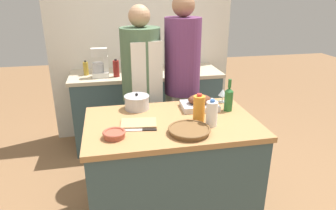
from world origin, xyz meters
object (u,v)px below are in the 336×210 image
roasting_pan (199,103)px  person_cook_aproned (142,87)px  mixing_bowl (114,134)px  stand_mixer (100,65)px  knife_chef (139,130)px  cutting_board (139,123)px  condiment_bottle_tall (86,68)px  person_cook_guest (182,79)px  milk_jug (212,114)px  juice_jug (199,109)px  wicker_basket (189,130)px  stock_pot (137,102)px  wine_bottle_green (229,98)px  condiment_bottle_short (116,69)px  wine_glass_left (223,93)px

roasting_pan → person_cook_aproned: 0.67m
mixing_bowl → stand_mixer: stand_mixer is taller
knife_chef → stand_mixer: stand_mixer is taller
cutting_board → condiment_bottle_tall: bearing=106.8°
person_cook_guest → cutting_board: bearing=-134.2°
roasting_pan → person_cook_aproned: bearing=127.6°
cutting_board → milk_jug: milk_jug is taller
juice_jug → cutting_board: bearing=176.6°
stand_mixer → person_cook_guest: size_ratio=0.18×
cutting_board → wicker_basket: bearing=-32.9°
stock_pot → wine_bottle_green: size_ratio=0.78×
roasting_pan → wine_bottle_green: size_ratio=1.16×
roasting_pan → cutting_board: bearing=-157.6°
roasting_pan → condiment_bottle_short: bearing=120.0°
roasting_pan → wicker_basket: 0.47m
mixing_bowl → condiment_bottle_short: bearing=87.0°
juice_jug → milk_jug: (0.07, -0.10, -0.01)m
cutting_board → condiment_bottle_tall: size_ratio=1.64×
knife_chef → person_cook_guest: (0.51, 0.84, 0.10)m
roasting_pan → knife_chef: roasting_pan is taller
juice_jug → person_cook_aproned: person_cook_aproned is taller
juice_jug → wine_bottle_green: bearing=27.6°
wicker_basket → juice_jug: size_ratio=1.36×
condiment_bottle_tall → wine_bottle_green: bearing=-48.2°
knife_chef → condiment_bottle_short: bearing=93.9°
roasting_pan → wine_glass_left: size_ratio=2.62×
person_cook_aproned → wine_bottle_green: bearing=-56.9°
wine_glass_left → stand_mixer: (-1.03, 0.99, 0.06)m
juice_jug → milk_jug: bearing=-55.5°
person_cook_aproned → wicker_basket: bearing=-89.8°
roasting_pan → knife_chef: bearing=-149.3°
stand_mixer → roasting_pan: bearing=-54.3°
wine_glass_left → person_cook_aproned: person_cook_aproned is taller
stock_pot → condiment_bottle_tall: condiment_bottle_tall is taller
roasting_pan → person_cook_guest: (-0.02, 0.53, 0.06)m
wicker_basket → stock_pot: size_ratio=1.43×
cutting_board → milk_jug: bearing=-13.4°
wine_glass_left → cutting_board: bearing=-157.0°
stand_mixer → person_cook_guest: bearing=-36.5°
roasting_pan → wine_bottle_green: bearing=-22.6°
condiment_bottle_tall → person_cook_guest: bearing=-36.4°
person_cook_guest → condiment_bottle_tall: bearing=133.9°
juice_jug → wine_glass_left: juice_jug is taller
wine_bottle_green → condiment_bottle_tall: size_ratio=1.57×
mixing_bowl → wine_bottle_green: bearing=18.1°
cutting_board → wine_glass_left: (0.76, 0.32, 0.07)m
cutting_board → wine_bottle_green: bearing=9.8°
stock_pot → person_cook_aproned: (0.09, 0.44, -0.02)m
wicker_basket → juice_jug: 0.23m
roasting_pan → stand_mixer: (-0.79, 1.10, 0.10)m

